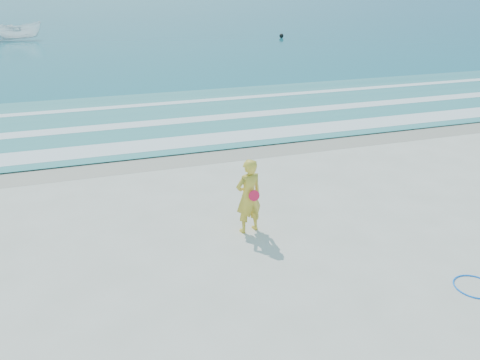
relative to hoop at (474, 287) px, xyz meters
name	(u,v)px	position (x,y,z in m)	size (l,w,h in m)	color
ground	(279,310)	(-4.10, 0.57, -0.01)	(400.00, 400.00, 0.00)	silver
wet_sand	(184,155)	(-4.10, 9.57, -0.01)	(400.00, 2.40, 0.00)	#B2A893
ocean	(94,8)	(-4.10, 105.57, 0.01)	(400.00, 190.00, 0.04)	#19727F
shallow	(162,117)	(-4.10, 14.57, 0.03)	(400.00, 10.00, 0.01)	#59B7AD
foam_near	(177,142)	(-4.10, 10.87, 0.04)	(400.00, 1.40, 0.01)	white
foam_mid	(165,122)	(-4.10, 13.77, 0.04)	(400.00, 0.90, 0.01)	white
foam_far	(154,104)	(-4.10, 17.07, 0.04)	(400.00, 0.60, 0.01)	white
hoop	(474,287)	(0.00, 0.00, 0.00)	(0.82, 0.82, 0.03)	#0D71F9
boat	(18,31)	(-13.27, 47.74, 0.91)	(1.73, 4.60, 1.77)	white
buoy	(281,36)	(12.87, 41.34, 0.25)	(0.45, 0.45, 0.45)	black
woman	(249,196)	(-3.67, 3.65, 0.94)	(0.78, 0.60, 1.92)	gold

